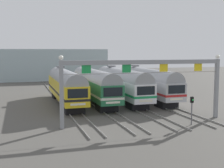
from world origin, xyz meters
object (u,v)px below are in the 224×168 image
commuter_train_white (121,83)px  yard_signal_mast (192,105)px  commuter_train_green (94,84)px  commuter_train_stainless (147,82)px  commuter_train_yellow (66,85)px  catenary_gantry (145,73)px

commuter_train_white → yard_signal_mast: 15.90m
commuter_train_green → commuter_train_white: commuter_train_white is taller
commuter_train_stainless → commuter_train_yellow: bearing=180.0°
commuter_train_green → catenary_gantry: size_ratio=1.03×
commuter_train_stainless → catenary_gantry: 15.02m
catenary_gantry → commuter_train_yellow: bearing=114.4°
commuter_train_white → catenary_gantry: catenary_gantry is taller
commuter_train_yellow → catenary_gantry: (6.13, -13.50, 2.42)m
commuter_train_green → yard_signal_mast: size_ratio=6.25×
commuter_train_green → catenary_gantry: (2.04, -13.49, 2.43)m
commuter_train_green → commuter_train_white: (4.09, 0.00, 0.00)m
commuter_train_green → yard_signal_mast: (6.13, -15.75, -0.67)m
commuter_train_stainless → yard_signal_mast: bearing=-97.4°
commuter_train_white → commuter_train_green: bearing=-179.9°
commuter_train_stainless → yard_signal_mast: size_ratio=6.25×
commuter_train_yellow → commuter_train_white: size_ratio=1.00×
commuter_train_yellow → commuter_train_stainless: bearing=0.0°
commuter_train_white → commuter_train_stainless: 4.09m
commuter_train_yellow → catenary_gantry: 15.02m
commuter_train_green → catenary_gantry: catenary_gantry is taller
commuter_train_stainless → catenary_gantry: size_ratio=1.03×
catenary_gantry → yard_signal_mast: catenary_gantry is taller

